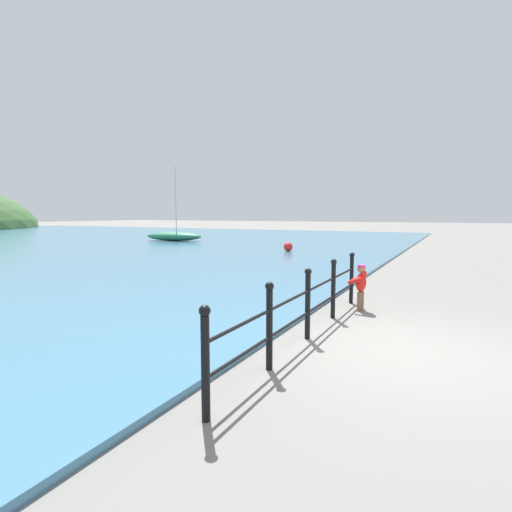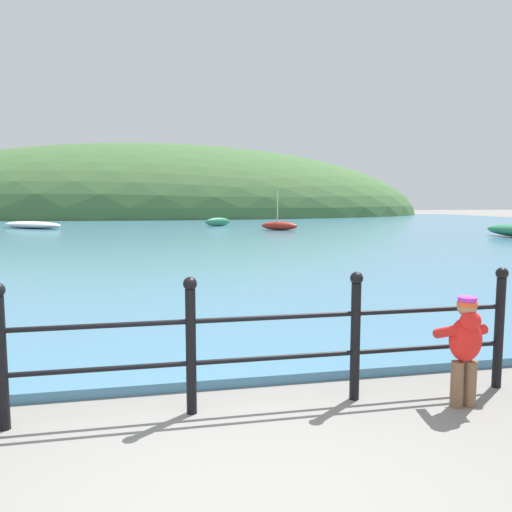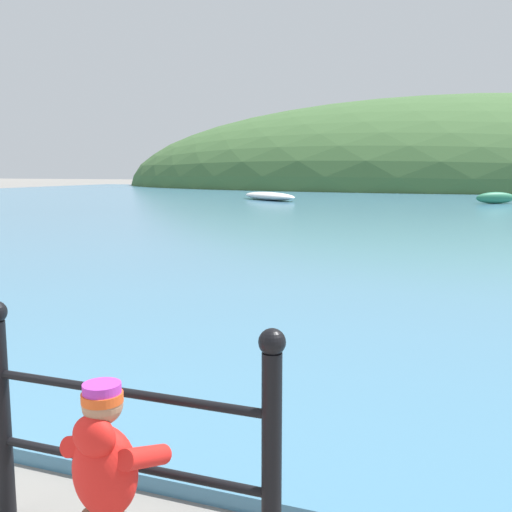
{
  "view_description": "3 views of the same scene",
  "coord_description": "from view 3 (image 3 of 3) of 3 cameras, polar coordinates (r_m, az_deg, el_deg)",
  "views": [
    {
      "loc": [
        -6.34,
        -0.72,
        2.1
      ],
      "look_at": [
        2.37,
        3.74,
        1.07
      ],
      "focal_mm": 28.0,
      "sensor_mm": 36.0,
      "label": 1
    },
    {
      "loc": [
        -0.4,
        -2.72,
        1.84
      ],
      "look_at": [
        1.15,
        4.67,
        1.02
      ],
      "focal_mm": 35.0,
      "sensor_mm": 36.0,
      "label": 2
    },
    {
      "loc": [
        3.76,
        -0.83,
        1.88
      ],
      "look_at": [
        1.58,
        4.88,
        0.99
      ],
      "focal_mm": 42.0,
      "sensor_mm": 36.0,
      "label": 3
    }
  ],
  "objects": [
    {
      "name": "water",
      "position": [
        33.1,
        14.4,
        4.81
      ],
      "size": [
        80.0,
        60.0,
        0.1
      ],
      "primitive_type": "cube",
      "color": "teal",
      "rests_on": "ground"
    },
    {
      "name": "far_hillside",
      "position": [
        66.01,
        17.73,
        6.21
      ],
      "size": [
        72.51,
        39.88,
        18.54
      ],
      "color": "#3D6033",
      "rests_on": "ground"
    },
    {
      "name": "boat_far_left",
      "position": [
        35.32,
        1.25,
        5.73
      ],
      "size": [
        4.82,
        4.29,
        0.47
      ],
      "color": "silver",
      "rests_on": "water"
    },
    {
      "name": "child_in_coat",
      "position": [
        2.76,
        -14.13,
        -19.55
      ],
      "size": [
        0.39,
        0.38,
        1.0
      ],
      "color": "brown",
      "rests_on": "ground"
    },
    {
      "name": "boat_nearest_quay",
      "position": [
        33.98,
        21.86,
        5.16
      ],
      "size": [
        2.18,
        1.64,
        0.61
      ],
      "color": "#287551",
      "rests_on": "water"
    }
  ]
}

